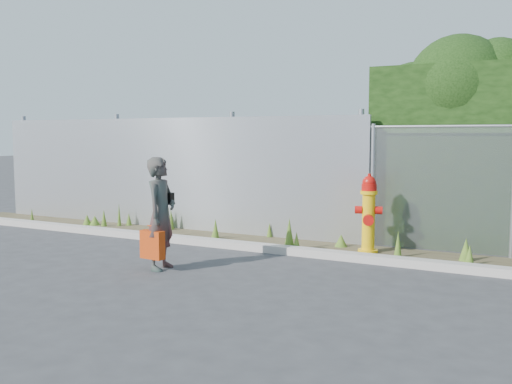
{
  "coord_description": "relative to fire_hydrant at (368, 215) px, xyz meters",
  "views": [
    {
      "loc": [
        3.67,
        -6.25,
        1.86
      ],
      "look_at": [
        -0.3,
        1.4,
        1.0
      ],
      "focal_mm": 40.0,
      "sensor_mm": 36.0,
      "label": 1
    }
  ],
  "objects": [
    {
      "name": "black_shoulder_bag",
      "position": [
        -2.29,
        -2.17,
        0.36
      ],
      "size": [
        0.22,
        0.09,
        0.17
      ],
      "rotation": [
        0.0,
        0.0,
        -0.03
      ],
      "color": "black"
    },
    {
      "name": "corrugated_fence",
      "position": [
        -4.41,
        0.6,
        0.49
      ],
      "size": [
        8.5,
        0.21,
        2.3
      ],
      "color": "#AAABB1",
      "rests_on": "ground"
    },
    {
      "name": "curb",
      "position": [
        -1.16,
        -0.61,
        -0.55
      ],
      "size": [
        16.0,
        0.22,
        0.12
      ],
      "primitive_type": "cube",
      "color": "#A59D95",
      "rests_on": "ground"
    },
    {
      "name": "ground",
      "position": [
        -1.16,
        -2.41,
        -0.61
      ],
      "size": [
        80.0,
        80.0,
        0.0
      ],
      "primitive_type": "plane",
      "color": "#353537",
      "rests_on": "ground"
    },
    {
      "name": "fire_hydrant",
      "position": [
        0.0,
        0.0,
        0.0
      ],
      "size": [
        0.42,
        0.38,
        1.27
      ],
      "rotation": [
        0.0,
        0.0,
        0.28
      ],
      "color": "#EBB40C",
      "rests_on": "ground"
    },
    {
      "name": "red_tote_bag",
      "position": [
        -2.28,
        -2.5,
        -0.24
      ],
      "size": [
        0.35,
        0.13,
        0.46
      ],
      "rotation": [
        0.0,
        0.0,
        -0.09
      ],
      "color": "#B6350A"
    },
    {
      "name": "woman",
      "position": [
        -2.26,
        -2.34,
        0.17
      ],
      "size": [
        0.45,
        0.62,
        1.56
      ],
      "primitive_type": "imported",
      "rotation": [
        0.0,
        0.0,
        1.71
      ],
      "color": "#0E594D",
      "rests_on": "ground"
    },
    {
      "name": "weed_strip",
      "position": [
        -0.6,
        -0.0,
        -0.51
      ],
      "size": [
        16.0,
        1.2,
        0.54
      ],
      "color": "#453B27",
      "rests_on": "ground"
    }
  ]
}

